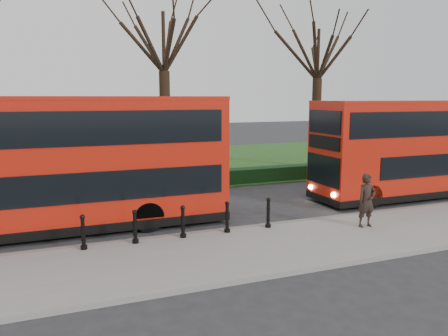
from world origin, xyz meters
name	(u,v)px	position (x,y,z in m)	size (l,w,h in m)	color
ground	(179,229)	(0.00, 0.00, 0.00)	(120.00, 120.00, 0.00)	#28282B
pavement	(207,256)	(0.00, -3.00, 0.07)	(60.00, 4.00, 0.15)	gray
kerb	(187,235)	(0.00, -1.00, 0.07)	(60.00, 0.25, 0.16)	slate
grass_verge	(119,166)	(0.00, 15.00, 0.03)	(60.00, 18.00, 0.06)	#1E4717
hedge	(142,183)	(0.00, 6.80, 0.40)	(60.00, 0.90, 0.80)	black
yellow_line_outer	(185,235)	(0.00, -0.70, 0.01)	(60.00, 0.10, 0.01)	yellow
yellow_line_inner	(183,233)	(0.00, -0.50, 0.01)	(60.00, 0.10, 0.01)	yellow
tree_mid	(163,35)	(2.00, 10.00, 7.98)	(7.03, 7.03, 10.98)	black
tree_right	(318,48)	(12.00, 10.00, 7.65)	(6.74, 6.74, 10.53)	black
bollard_row	(183,222)	(-0.24, -1.35, 0.65)	(6.24, 0.15, 1.00)	black
bus_lead	(57,165)	(-3.89, 1.28, 2.33)	(11.60, 2.66, 4.62)	#B71A0C
bus_rear	(425,148)	(12.15, 1.05, 2.24)	(11.15, 2.56, 4.44)	#B71A0C
pedestrian	(367,200)	(6.00, -2.50, 1.08)	(0.68, 0.44, 1.86)	black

